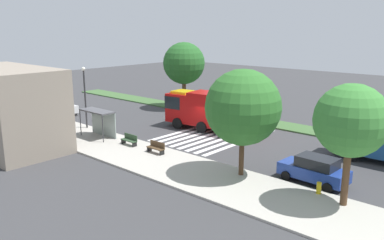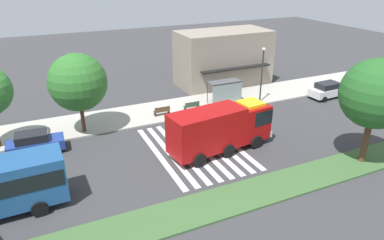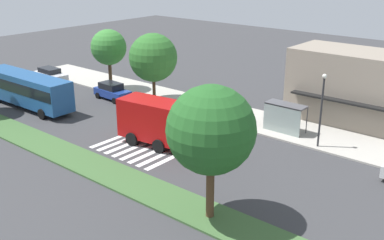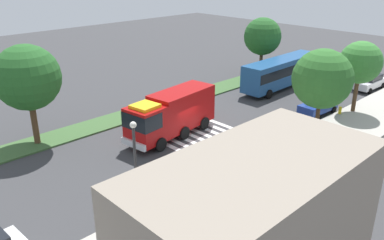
% 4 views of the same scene
% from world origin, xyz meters
% --- Properties ---
extents(ground_plane, '(120.00, 120.00, 0.00)m').
position_xyz_m(ground_plane, '(0.00, 0.00, 0.00)').
color(ground_plane, '#38383A').
extents(sidewalk, '(60.00, 5.49, 0.14)m').
position_xyz_m(sidewalk, '(0.00, 8.60, 0.07)').
color(sidewalk, '#ADA89E').
rests_on(sidewalk, ground_plane).
extents(median_strip, '(60.00, 3.00, 0.14)m').
position_xyz_m(median_strip, '(0.00, -7.36, 0.07)').
color(median_strip, '#3D6033').
rests_on(median_strip, ground_plane).
extents(crosswalk, '(6.75, 10.55, 0.01)m').
position_xyz_m(crosswalk, '(-0.84, 0.00, 0.01)').
color(crosswalk, silver).
rests_on(crosswalk, ground_plane).
extents(fire_truck, '(9.07, 3.66, 3.70)m').
position_xyz_m(fire_truck, '(1.04, -1.12, 2.08)').
color(fire_truck, '#A50C0C').
rests_on(fire_truck, ground_plane).
extents(parked_car_west, '(4.84, 2.15, 1.68)m').
position_xyz_m(parked_car_west, '(-24.11, 4.66, 0.87)').
color(parked_car_west, silver).
rests_on(parked_car_west, ground_plane).
extents(parked_car_mid, '(4.40, 2.18, 1.78)m').
position_xyz_m(parked_car_mid, '(-12.79, 4.66, 0.91)').
color(parked_car_mid, navy).
rests_on(parked_car_mid, ground_plane).
extents(transit_bus, '(12.04, 3.05, 3.42)m').
position_xyz_m(transit_bus, '(-17.18, -2.64, 2.04)').
color(transit_bus, navy).
rests_on(transit_bus, ground_plane).
extents(bus_stop_shelter, '(3.50, 1.40, 2.46)m').
position_xyz_m(bus_stop_shelter, '(6.26, 7.45, 1.89)').
color(bus_stop_shelter, '#4C4C51').
rests_on(bus_stop_shelter, sidewalk).
extents(bench_near_shelter, '(1.60, 0.50, 0.90)m').
position_xyz_m(bench_near_shelter, '(2.26, 7.44, 0.59)').
color(bench_near_shelter, '#2D472D').
rests_on(bench_near_shelter, sidewalk).
extents(bench_west_of_shelter, '(1.60, 0.50, 0.90)m').
position_xyz_m(bench_west_of_shelter, '(-1.00, 7.44, 0.59)').
color(bench_west_of_shelter, '#4C3823').
rests_on(bench_west_of_shelter, sidewalk).
extents(street_lamp, '(0.36, 0.36, 5.95)m').
position_xyz_m(street_lamp, '(10.00, 6.46, 3.67)').
color(street_lamp, '#2D2D30').
rests_on(street_lamp, sidewalk).
extents(storefront_building, '(11.25, 6.43, 6.62)m').
position_xyz_m(storefront_building, '(9.64, 14.15, 3.31)').
color(storefront_building, gray).
rests_on(storefront_building, ground_plane).
extents(sidewalk_tree_far_west, '(3.96, 3.96, 6.79)m').
position_xyz_m(sidewalk_tree_far_west, '(-15.56, 6.86, 4.93)').
color(sidewalk_tree_far_west, '#513823').
rests_on(sidewalk_tree_far_west, sidewalk).
extents(sidewalk_tree_west, '(4.96, 4.96, 7.08)m').
position_xyz_m(sidewalk_tree_west, '(-8.66, 6.86, 4.73)').
color(sidewalk_tree_west, '#47301E').
rests_on(sidewalk_tree_west, sidewalk).
extents(median_tree_far_west, '(4.60, 4.60, 7.22)m').
position_xyz_m(median_tree_far_west, '(-19.53, -7.36, 5.04)').
color(median_tree_far_west, '#513823').
rests_on(median_tree_far_west, median_strip).
extents(median_tree_west, '(5.04, 5.04, 7.94)m').
position_xyz_m(median_tree_west, '(9.77, -7.36, 5.54)').
color(median_tree_west, '#513823').
rests_on(median_tree_west, median_strip).
extents(fire_hydrant, '(0.28, 0.28, 0.70)m').
position_xyz_m(fire_hydrant, '(-13.89, 6.36, 0.49)').
color(fire_hydrant, gold).
rests_on(fire_hydrant, sidewalk).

